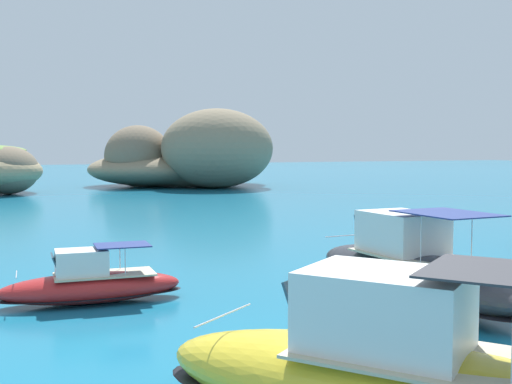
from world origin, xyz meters
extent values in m
ellipsoid|color=#84755B|center=(10.79, 77.07, 2.30)|extent=(19.29, 18.22, 4.60)
ellipsoid|color=#84755B|center=(17.01, 69.32, 5.19)|extent=(17.54, 16.59, 10.38)
ellipsoid|color=#84755B|center=(18.67, 76.60, 3.88)|extent=(21.75, 21.09, 7.76)
ellipsoid|color=#756651|center=(8.17, 75.87, 4.14)|extent=(13.14, 13.61, 8.28)
ellipsoid|color=#84755B|center=(13.62, 73.33, 2.42)|extent=(13.54, 12.74, 4.84)
ellipsoid|color=#756651|center=(-8.72, 68.68, 2.71)|extent=(9.47, 10.42, 5.41)
ellipsoid|color=red|center=(-9.83, 13.52, 0.51)|extent=(6.15, 2.35, 1.02)
ellipsoid|color=black|center=(-9.83, 13.52, 0.28)|extent=(6.28, 2.40, 0.12)
cube|color=#C6B793|center=(-9.38, 13.48, 0.95)|extent=(3.43, 1.83, 0.06)
cube|color=silver|center=(-10.13, 13.55, 1.40)|extent=(1.79, 1.41, 0.84)
cube|color=#2D4756|center=(-10.99, 13.63, 1.48)|extent=(0.31, 1.19, 0.45)
cylinder|color=silver|center=(-12.16, 13.74, 1.13)|extent=(0.15, 1.26, 0.04)
cube|color=navy|center=(-8.78, 13.42, 1.91)|extent=(1.93, 1.57, 0.04)
cylinder|color=silver|center=(-8.84, 12.80, 1.43)|extent=(0.03, 0.03, 0.96)
cylinder|color=silver|center=(-8.72, 14.05, 1.43)|extent=(0.03, 0.03, 0.96)
ellipsoid|color=#2D2D33|center=(0.18, 9.30, 0.84)|extent=(3.00, 9.93, 1.69)
ellipsoid|color=black|center=(0.18, 9.30, 0.46)|extent=(3.07, 10.12, 0.20)
cube|color=#C6B793|center=(0.18, 8.55, 1.56)|extent=(2.55, 5.46, 0.06)
cube|color=silver|center=(0.18, 9.79, 2.28)|extent=(2.09, 2.78, 1.39)
cube|color=#2D4756|center=(0.18, 11.20, 2.42)|extent=(1.93, 0.31, 0.73)
cylinder|color=silver|center=(0.17, 13.17, 1.74)|extent=(2.08, 0.04, 0.04)
cube|color=navy|center=(0.19, 7.56, 3.15)|extent=(2.33, 2.98, 0.04)
cylinder|color=silver|center=(-0.85, 7.56, 2.35)|extent=(0.03, 0.03, 1.59)
cylinder|color=silver|center=(1.23, 7.57, 2.35)|extent=(0.03, 0.03, 1.59)
cube|color=#C6B793|center=(-6.20, 0.20, 1.59)|extent=(5.29, 6.02, 0.06)
cube|color=silver|center=(-6.92, 1.24, 2.32)|extent=(3.36, 3.53, 1.41)
cube|color=#2D4756|center=(-7.75, 2.41, 2.46)|extent=(1.79, 1.38, 0.75)
cylinder|color=silver|center=(-8.89, 4.05, 1.77)|extent=(1.76, 1.24, 0.04)
camera|label=1|loc=(-13.75, -7.82, 5.20)|focal=44.37mm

